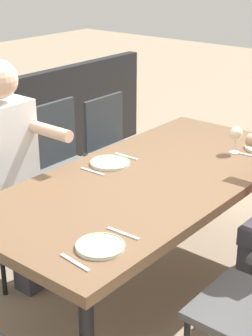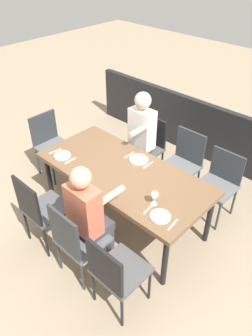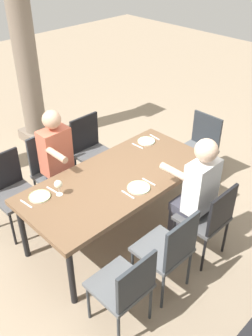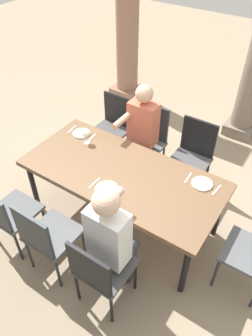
{
  "view_description": "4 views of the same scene",
  "coord_description": "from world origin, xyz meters",
  "px_view_note": "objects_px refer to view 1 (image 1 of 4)",
  "views": [
    {
      "loc": [
        2.16,
        1.59,
        1.9
      ],
      "look_at": [
        0.1,
        -0.09,
        0.8
      ],
      "focal_mm": 56.79,
      "sensor_mm": 36.0,
      "label": 1
    },
    {
      "loc": [
        -2.05,
        2.11,
        2.96
      ],
      "look_at": [
        -0.09,
        0.04,
        0.86
      ],
      "focal_mm": 34.51,
      "sensor_mm": 36.0,
      "label": 2
    },
    {
      "loc": [
        -2.14,
        -2.3,
        2.99
      ],
      "look_at": [
        0.06,
        -0.06,
        0.86
      ],
      "focal_mm": 39.87,
      "sensor_mm": 36.0,
      "label": 3
    },
    {
      "loc": [
        1.38,
        -1.99,
        2.98
      ],
      "look_at": [
        0.06,
        -0.02,
        0.85
      ],
      "focal_mm": 34.74,
      "sensor_mm": 36.0,
      "label": 4
    }
  ],
  "objects_px": {
    "dining_table": "(151,185)",
    "plate_2": "(100,246)",
    "diner_woman_green": "(13,168)",
    "chair_mid_south": "(65,160)",
    "plate_1": "(110,163)",
    "wine_glass_0": "(236,134)",
    "chair_west_south": "(116,145)"
  },
  "relations": [
    {
      "from": "wine_glass_0",
      "to": "plate_1",
      "type": "height_order",
      "value": "wine_glass_0"
    },
    {
      "from": "chair_mid_south",
      "to": "plate_2",
      "type": "xyz_separation_m",
      "value": [
        0.97,
        1.2,
        0.22
      ]
    },
    {
      "from": "chair_west_south",
      "to": "wine_glass_0",
      "type": "height_order",
      "value": "wine_glass_0"
    },
    {
      "from": "chair_mid_south",
      "to": "dining_table",
      "type": "bearing_deg",
      "value": 75.9
    },
    {
      "from": "chair_mid_south",
      "to": "plate_2",
      "type": "height_order",
      "value": "chair_mid_south"
    },
    {
      "from": "dining_table",
      "to": "diner_woman_green",
      "type": "relative_size",
      "value": 1.53
    },
    {
      "from": "diner_woman_green",
      "to": "plate_2",
      "type": "height_order",
      "value": "diner_woman_green"
    },
    {
      "from": "chair_west_south",
      "to": "diner_woman_green",
      "type": "xyz_separation_m",
      "value": [
        1.15,
        0.2,
        0.22
      ]
    },
    {
      "from": "chair_west_south",
      "to": "chair_mid_south",
      "type": "bearing_deg",
      "value": -0.5
    },
    {
      "from": "chair_west_south",
      "to": "plate_2",
      "type": "distance_m",
      "value": 1.94
    },
    {
      "from": "diner_woman_green",
      "to": "chair_mid_south",
      "type": "bearing_deg",
      "value": -161.72
    },
    {
      "from": "chair_west_south",
      "to": "diner_woman_green",
      "type": "height_order",
      "value": "diner_woman_green"
    },
    {
      "from": "dining_table",
      "to": "chair_west_south",
      "type": "height_order",
      "value": "chair_west_south"
    },
    {
      "from": "chair_west_south",
      "to": "plate_2",
      "type": "height_order",
      "value": "chair_west_south"
    },
    {
      "from": "plate_1",
      "to": "plate_2",
      "type": "height_order",
      "value": "same"
    },
    {
      "from": "diner_woman_green",
      "to": "wine_glass_0",
      "type": "bearing_deg",
      "value": 138.11
    },
    {
      "from": "chair_west_south",
      "to": "plate_1",
      "type": "relative_size",
      "value": 3.72
    },
    {
      "from": "dining_table",
      "to": "plate_2",
      "type": "height_order",
      "value": "plate_2"
    },
    {
      "from": "dining_table",
      "to": "wine_glass_0",
      "type": "height_order",
      "value": "wine_glass_0"
    },
    {
      "from": "chair_mid_south",
      "to": "plate_1",
      "type": "height_order",
      "value": "chair_mid_south"
    },
    {
      "from": "wine_glass_0",
      "to": "plate_1",
      "type": "distance_m",
      "value": 0.79
    },
    {
      "from": "chair_west_south",
      "to": "plate_2",
      "type": "xyz_separation_m",
      "value": [
        1.51,
        1.19,
        0.25
      ]
    },
    {
      "from": "dining_table",
      "to": "wine_glass_0",
      "type": "distance_m",
      "value": 0.66
    },
    {
      "from": "plate_1",
      "to": "diner_woman_green",
      "type": "bearing_deg",
      "value": -48.8
    },
    {
      "from": "dining_table",
      "to": "chair_mid_south",
      "type": "height_order",
      "value": "chair_mid_south"
    },
    {
      "from": "diner_woman_green",
      "to": "plate_1",
      "type": "distance_m",
      "value": 0.56
    },
    {
      "from": "chair_mid_south",
      "to": "plate_1",
      "type": "bearing_deg",
      "value": 68.64
    },
    {
      "from": "dining_table",
      "to": "plate_1",
      "type": "height_order",
      "value": "plate_1"
    },
    {
      "from": "plate_2",
      "to": "plate_1",
      "type": "bearing_deg",
      "value": -141.67
    },
    {
      "from": "plate_2",
      "to": "wine_glass_0",
      "type": "bearing_deg",
      "value": -175.43
    },
    {
      "from": "chair_west_south",
      "to": "wine_glass_0",
      "type": "bearing_deg",
      "value": 81.62
    },
    {
      "from": "diner_woman_green",
      "to": "plate_1",
      "type": "bearing_deg",
      "value": 131.2
    }
  ]
}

